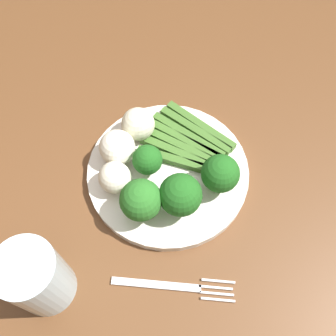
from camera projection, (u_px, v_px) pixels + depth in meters
ground_plane at (181, 287)px, 1.23m from camera, size 6.00×6.00×0.02m
dining_table at (192, 211)px, 0.67m from camera, size 1.45×0.87×0.72m
plate at (168, 172)px, 0.59m from camera, size 0.24×0.24×0.01m
asparagus_bundle at (187, 142)px, 0.60m from camera, size 0.15×0.15×0.01m
broccoli_outer_edge at (180, 195)px, 0.52m from camera, size 0.06×0.06×0.07m
broccoli_right at (141, 200)px, 0.52m from camera, size 0.06×0.06×0.07m
broccoli_front_left at (220, 174)px, 0.54m from camera, size 0.05×0.05×0.07m
broccoli_front at (147, 160)px, 0.56m from camera, size 0.04×0.04×0.05m
cauliflower_back at (138, 124)px, 0.59m from camera, size 0.05×0.05×0.05m
cauliflower_edge at (117, 148)px, 0.57m from camera, size 0.05×0.05×0.05m
cauliflower_mid at (115, 177)px, 0.55m from camera, size 0.05×0.05×0.05m
fork at (175, 286)px, 0.51m from camera, size 0.06×0.16×0.00m
water_glass at (37, 278)px, 0.47m from camera, size 0.07×0.07×0.11m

